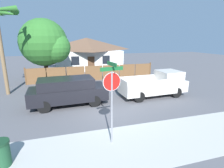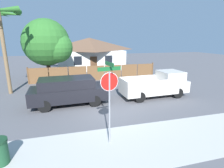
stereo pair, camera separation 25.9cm
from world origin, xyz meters
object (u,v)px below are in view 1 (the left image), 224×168
object	(u,v)px
oak_tree	(46,44)
house	(87,52)
orange_pickup	(156,84)
stop_sign	(112,90)
trash_bin	(1,154)
red_suv	(68,90)

from	to	relation	value
oak_tree	house	bearing A→B (deg)	56.84
house	orange_pickup	size ratio (longest dim) A/B	1.93
orange_pickup	stop_sign	bearing A→B (deg)	-136.88
oak_tree	trash_bin	bearing A→B (deg)	-94.24
house	red_suv	size ratio (longest dim) A/B	1.95
house	stop_sign	size ratio (longest dim) A/B	2.86
house	trash_bin	bearing A→B (deg)	-106.44
house	oak_tree	bearing A→B (deg)	-123.16
oak_tree	red_suv	bearing A→B (deg)	-77.84
red_suv	stop_sign	xyz separation A→B (m)	(1.51, -5.00, 1.34)
red_suv	trash_bin	xyz separation A→B (m)	(-2.49, -5.26, -0.51)
house	orange_pickup	distance (m)	15.31
house	red_suv	world-z (taller)	house
orange_pickup	trash_bin	distance (m)	10.35
red_suv	trash_bin	size ratio (longest dim) A/B	5.40
stop_sign	trash_bin	bearing A→B (deg)	175.65
red_suv	stop_sign	size ratio (longest dim) A/B	1.47
red_suv	orange_pickup	distance (m)	6.40
house	oak_tree	size ratio (longest dim) A/B	1.58
red_suv	orange_pickup	world-z (taller)	orange_pickup
stop_sign	trash_bin	size ratio (longest dim) A/B	3.68
orange_pickup	trash_bin	world-z (taller)	orange_pickup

